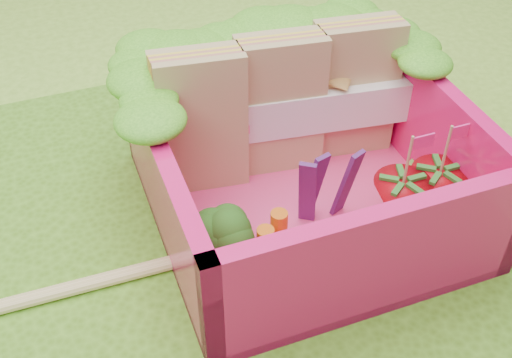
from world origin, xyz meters
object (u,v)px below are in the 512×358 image
Objects in this scene: bento_box at (305,162)px; sandwich_stack at (281,105)px; strawberry_right at (435,192)px; strawberry_left at (399,203)px; broccoli at (223,238)px.

bento_box is 1.06× the size of sandwich_stack.
sandwich_stack reaches higher than strawberry_right.
strawberry_right is at bearing 1.89° from strawberry_left.
sandwich_stack is 3.99× the size of broccoli.
strawberry_right is (0.18, 0.01, -0.00)m from strawberry_left.
strawberry_left is (0.31, -0.57, -0.20)m from sandwich_stack.
strawberry_right is at bearing -28.95° from bento_box.
sandwich_stack is at bearing 118.41° from strawberry_left.
strawberry_left is at bearing -41.61° from bento_box.
strawberry_right is (0.95, -0.02, -0.05)m from broccoli.
strawberry_right is at bearing -49.19° from sandwich_stack.
bento_box reaches higher than broccoli.
sandwich_stack is 0.78m from strawberry_right.
bento_box is 2.68× the size of strawberry_left.
strawberry_left is at bearing -2.23° from broccoli.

